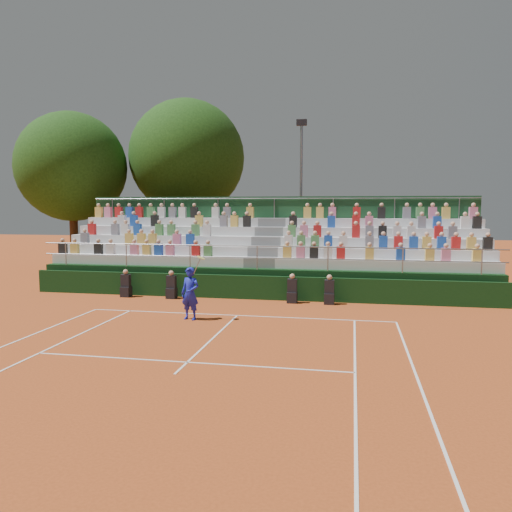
% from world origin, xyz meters
% --- Properties ---
extents(ground, '(90.00, 90.00, 0.00)m').
position_xyz_m(ground, '(0.00, 0.00, 0.00)').
color(ground, '#B24B1D').
rests_on(ground, ground).
extents(court_markings, '(11.04, 23.83, 0.01)m').
position_xyz_m(court_markings, '(-0.00, -11.06, 0.01)').
color(court_markings, white).
rests_on(court_markings, ground).
extents(courtside_wall, '(20.00, 0.15, 1.00)m').
position_xyz_m(courtside_wall, '(0.00, 3.20, 0.50)').
color(courtside_wall, black).
rests_on(courtside_wall, ground).
extents(line_officials, '(9.10, 0.40, 1.19)m').
position_xyz_m(line_officials, '(-1.08, 2.75, 0.48)').
color(line_officials, black).
rests_on(line_officials, ground).
extents(grandstand, '(20.00, 5.20, 4.40)m').
position_xyz_m(grandstand, '(0.01, 6.44, 1.09)').
color(grandstand, black).
rests_on(grandstand, ground).
extents(tennis_player, '(0.90, 0.56, 2.22)m').
position_xyz_m(tennis_player, '(-1.44, -0.91, 0.91)').
color(tennis_player, '#1821BA').
rests_on(tennis_player, ground).
extents(tree_west, '(6.67, 6.67, 9.66)m').
position_xyz_m(tree_west, '(-13.07, 11.26, 6.31)').
color(tree_west, '#352113').
rests_on(tree_west, ground).
extents(tree_east, '(7.34, 7.34, 10.69)m').
position_xyz_m(tree_east, '(-6.53, 13.91, 7.01)').
color(tree_east, '#352113').
rests_on(tree_east, ground).
extents(floodlight_mast, '(0.60, 0.25, 8.95)m').
position_xyz_m(floodlight_mast, '(0.94, 12.66, 5.16)').
color(floodlight_mast, gray).
rests_on(floodlight_mast, ground).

